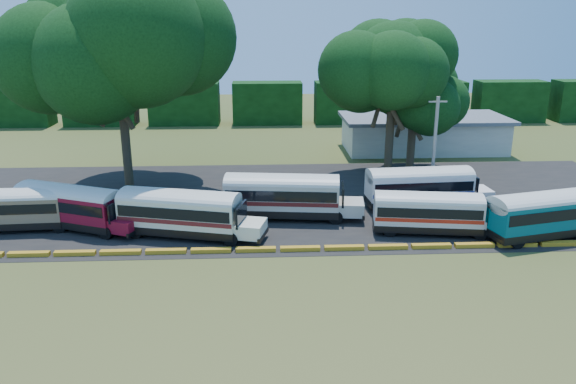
{
  "coord_description": "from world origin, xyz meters",
  "views": [
    {
      "loc": [
        -1.06,
        -33.92,
        15.25
      ],
      "look_at": [
        0.92,
        6.0,
        2.61
      ],
      "focal_mm": 35.0,
      "sensor_mm": 36.0,
      "label": 1
    }
  ],
  "objects_px": {
    "bus_beige": "(12,207)",
    "tree_west": "(117,45)",
    "bus_cream_west": "(183,211)",
    "bus_teal": "(549,212)",
    "bus_white_red": "(430,211)",
    "bus_red": "(72,204)"
  },
  "relations": [
    {
      "from": "tree_west",
      "to": "bus_red",
      "type": "bearing_deg",
      "value": -100.95
    },
    {
      "from": "bus_beige",
      "to": "bus_cream_west",
      "type": "bearing_deg",
      "value": -11.51
    },
    {
      "from": "bus_beige",
      "to": "bus_cream_west",
      "type": "height_order",
      "value": "bus_cream_west"
    },
    {
      "from": "bus_cream_west",
      "to": "tree_west",
      "type": "distance_m",
      "value": 17.5
    },
    {
      "from": "bus_white_red",
      "to": "tree_west",
      "type": "distance_m",
      "value": 29.42
    },
    {
      "from": "bus_cream_west",
      "to": "bus_teal",
      "type": "height_order",
      "value": "bus_cream_west"
    },
    {
      "from": "bus_cream_west",
      "to": "bus_teal",
      "type": "bearing_deg",
      "value": 10.99
    },
    {
      "from": "bus_cream_west",
      "to": "bus_beige",
      "type": "bearing_deg",
      "value": -174.29
    },
    {
      "from": "bus_white_red",
      "to": "tree_west",
      "type": "relative_size",
      "value": 0.53
    },
    {
      "from": "bus_cream_west",
      "to": "tree_west",
      "type": "height_order",
      "value": "tree_west"
    },
    {
      "from": "bus_beige",
      "to": "bus_cream_west",
      "type": "relative_size",
      "value": 0.9
    },
    {
      "from": "bus_cream_west",
      "to": "bus_teal",
      "type": "relative_size",
      "value": 1.01
    },
    {
      "from": "bus_beige",
      "to": "tree_west",
      "type": "height_order",
      "value": "tree_west"
    },
    {
      "from": "bus_beige",
      "to": "bus_teal",
      "type": "bearing_deg",
      "value": -7.98
    },
    {
      "from": "bus_white_red",
      "to": "bus_teal",
      "type": "bearing_deg",
      "value": -0.36
    },
    {
      "from": "bus_red",
      "to": "tree_west",
      "type": "bearing_deg",
      "value": 101.88
    },
    {
      "from": "bus_cream_west",
      "to": "tree_west",
      "type": "xyz_separation_m",
      "value": [
        -6.5,
        12.07,
        10.87
      ]
    },
    {
      "from": "bus_red",
      "to": "bus_teal",
      "type": "bearing_deg",
      "value": 16.83
    },
    {
      "from": "bus_red",
      "to": "bus_teal",
      "type": "height_order",
      "value": "bus_teal"
    },
    {
      "from": "bus_red",
      "to": "bus_teal",
      "type": "distance_m",
      "value": 34.56
    },
    {
      "from": "bus_beige",
      "to": "tree_west",
      "type": "relative_size",
      "value": 0.53
    },
    {
      "from": "bus_white_red",
      "to": "bus_red",
      "type": "bearing_deg",
      "value": -176.7
    }
  ]
}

